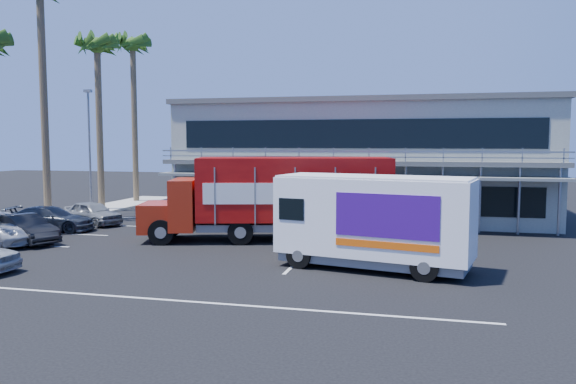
# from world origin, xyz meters

# --- Properties ---
(ground) EXTENTS (120.00, 120.00, 0.00)m
(ground) POSITION_xyz_m (0.00, 0.00, 0.00)
(ground) COLOR black
(ground) RESTS_ON ground
(building) EXTENTS (22.40, 12.00, 7.30)m
(building) POSITION_xyz_m (3.00, 14.94, 3.66)
(building) COLOR gray
(building) RESTS_ON ground
(curb_strip) EXTENTS (3.00, 32.00, 0.16)m
(curb_strip) POSITION_xyz_m (-15.00, 6.00, 0.08)
(curb_strip) COLOR #A5A399
(curb_strip) RESTS_ON ground
(palm_d) EXTENTS (2.80, 2.80, 14.75)m
(palm_d) POSITION_xyz_m (-15.20, 8.00, 12.80)
(palm_d) COLOR brown
(palm_d) RESTS_ON ground
(palm_e) EXTENTS (2.80, 2.80, 12.25)m
(palm_e) POSITION_xyz_m (-14.70, 13.00, 10.57)
(palm_e) COLOR brown
(palm_e) RESTS_ON ground
(palm_f) EXTENTS (2.80, 2.80, 13.25)m
(palm_f) POSITION_xyz_m (-15.10, 18.50, 11.47)
(palm_f) COLOR brown
(palm_f) RESTS_ON ground
(light_pole_far) EXTENTS (0.50, 0.25, 8.09)m
(light_pole_far) POSITION_xyz_m (-14.20, 11.00, 4.50)
(light_pole_far) COLOR gray
(light_pole_far) RESTS_ON ground
(red_truck) EXTENTS (12.20, 5.61, 4.01)m
(red_truck) POSITION_xyz_m (-0.03, 4.80, 2.21)
(red_truck) COLOR #A3200D
(red_truck) RESTS_ON ground
(white_van) EXTENTS (7.51, 3.89, 3.49)m
(white_van) POSITION_xyz_m (5.03, -0.36, 1.85)
(white_van) COLOR white
(white_van) RESTS_ON ground
(parked_car_b) EXTENTS (4.32, 2.99, 1.35)m
(parked_car_b) POSITION_xyz_m (-11.36, 1.20, 0.67)
(parked_car_b) COLOR black
(parked_car_b) RESTS_ON ground
(parked_car_d) EXTENTS (4.80, 2.54, 1.33)m
(parked_car_d) POSITION_xyz_m (-12.50, 4.58, 0.66)
(parked_car_d) COLOR #323842
(parked_car_d) RESTS_ON ground
(parked_car_e) EXTENTS (4.30, 2.94, 1.36)m
(parked_car_e) POSITION_xyz_m (-11.66, 7.20, 0.68)
(parked_car_e) COLOR gray
(parked_car_e) RESTS_ON ground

